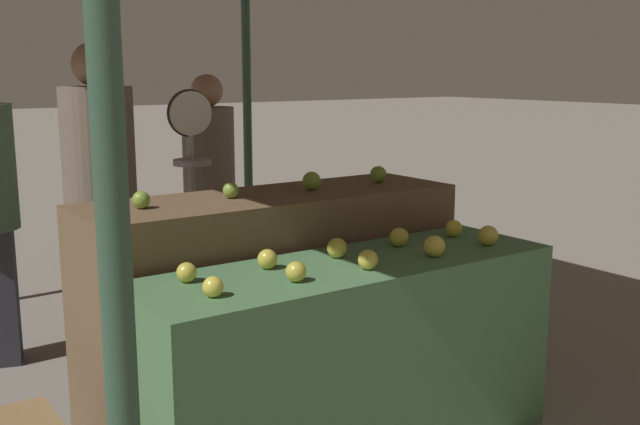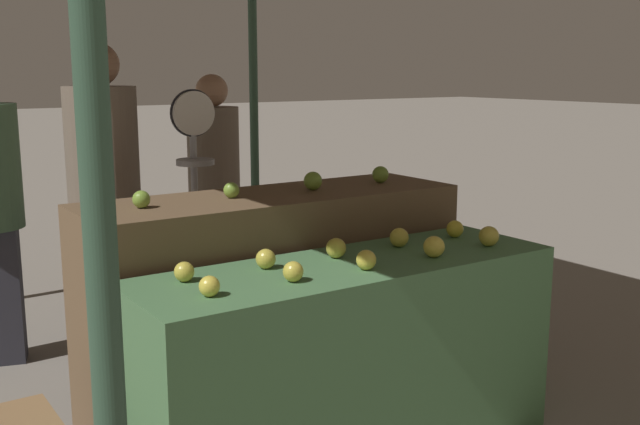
# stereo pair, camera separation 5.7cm
# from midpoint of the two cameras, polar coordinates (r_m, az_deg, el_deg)

# --- Properties ---
(display_counter_front) EXTENTS (1.78, 0.55, 0.83)m
(display_counter_front) POSITION_cam_midpoint_polar(r_m,az_deg,el_deg) (3.11, 2.79, -11.24)
(display_counter_front) COLOR #4C7A4C
(display_counter_front) RESTS_ON ground_plane
(display_counter_back) EXTENTS (1.78, 0.55, 1.02)m
(display_counter_back) POSITION_cam_midpoint_polar(r_m,az_deg,el_deg) (3.54, -3.03, -6.75)
(display_counter_back) COLOR brown
(display_counter_back) RESTS_ON ground_plane
(apple_front_0) EXTENTS (0.07, 0.07, 0.07)m
(apple_front_0) POSITION_cam_midpoint_polar(r_m,az_deg,el_deg) (2.56, -7.79, -5.59)
(apple_front_0) COLOR yellow
(apple_front_0) RESTS_ON display_counter_front
(apple_front_1) EXTENTS (0.08, 0.08, 0.08)m
(apple_front_1) POSITION_cam_midpoint_polar(r_m,az_deg,el_deg) (2.70, -1.45, -4.52)
(apple_front_1) COLOR gold
(apple_front_1) RESTS_ON display_counter_front
(apple_front_2) EXTENTS (0.08, 0.08, 0.08)m
(apple_front_2) POSITION_cam_midpoint_polar(r_m,az_deg,el_deg) (2.87, 4.11, -3.62)
(apple_front_2) COLOR yellow
(apple_front_2) RESTS_ON display_counter_front
(apple_front_3) EXTENTS (0.09, 0.09, 0.09)m
(apple_front_3) POSITION_cam_midpoint_polar(r_m,az_deg,el_deg) (3.09, 9.21, -2.59)
(apple_front_3) COLOR yellow
(apple_front_3) RESTS_ON display_counter_front
(apple_front_4) EXTENTS (0.09, 0.09, 0.09)m
(apple_front_4) POSITION_cam_midpoint_polar(r_m,az_deg,el_deg) (3.33, 13.23, -1.77)
(apple_front_4) COLOR gold
(apple_front_4) RESTS_ON display_counter_front
(apple_front_5) EXTENTS (0.07, 0.07, 0.07)m
(apple_front_5) POSITION_cam_midpoint_polar(r_m,az_deg,el_deg) (2.74, -9.72, -4.47)
(apple_front_5) COLOR gold
(apple_front_5) RESTS_ON display_counter_front
(apple_front_6) EXTENTS (0.08, 0.08, 0.08)m
(apple_front_6) POSITION_cam_midpoint_polar(r_m,az_deg,el_deg) (2.88, -3.59, -3.55)
(apple_front_6) COLOR gold
(apple_front_6) RESTS_ON display_counter_front
(apple_front_7) EXTENTS (0.08, 0.08, 0.08)m
(apple_front_7) POSITION_cam_midpoint_polar(r_m,az_deg,el_deg) (3.04, 1.79, -2.72)
(apple_front_7) COLOR gold
(apple_front_7) RESTS_ON display_counter_front
(apple_front_8) EXTENTS (0.08, 0.08, 0.08)m
(apple_front_8) POSITION_cam_midpoint_polar(r_m,az_deg,el_deg) (3.25, 6.55, -1.90)
(apple_front_8) COLOR gold
(apple_front_8) RESTS_ON display_counter_front
(apple_front_9) EXTENTS (0.08, 0.08, 0.08)m
(apple_front_9) POSITION_cam_midpoint_polar(r_m,az_deg,el_deg) (3.47, 10.71, -1.24)
(apple_front_9) COLOR gold
(apple_front_9) RESTS_ON display_counter_front
(apple_back_0) EXTENTS (0.07, 0.07, 0.07)m
(apple_back_0) POSITION_cam_midpoint_polar(r_m,az_deg,el_deg) (3.14, -12.95, 0.98)
(apple_back_0) COLOR #7AA338
(apple_back_0) RESTS_ON display_counter_back
(apple_back_1) EXTENTS (0.07, 0.07, 0.07)m
(apple_back_1) POSITION_cam_midpoint_polar(r_m,az_deg,el_deg) (3.33, -6.28, 1.70)
(apple_back_1) COLOR #7AA338
(apple_back_1) RESTS_ON display_counter_back
(apple_back_2) EXTENTS (0.09, 0.09, 0.09)m
(apple_back_2) POSITION_cam_midpoint_polar(r_m,az_deg,el_deg) (3.53, -0.08, 2.42)
(apple_back_2) COLOR #7AA338
(apple_back_2) RESTS_ON display_counter_back
(apple_back_3) EXTENTS (0.08, 0.08, 0.08)m
(apple_back_3) POSITION_cam_midpoint_polar(r_m,az_deg,el_deg) (3.77, 5.06, 2.91)
(apple_back_3) COLOR #7AA338
(apple_back_3) RESTS_ON display_counter_back
(produce_scale) EXTENTS (0.25, 0.20, 1.48)m
(produce_scale) POSITION_cam_midpoint_polar(r_m,az_deg,el_deg) (4.00, -9.11, 3.24)
(produce_scale) COLOR #99999E
(produce_scale) RESTS_ON ground_plane
(person_vendor_at_scale) EXTENTS (0.45, 0.45, 1.72)m
(person_vendor_at_scale) POSITION_cam_midpoint_polar(r_m,az_deg,el_deg) (4.16, -15.76, 2.26)
(person_vendor_at_scale) COLOR #2D2D38
(person_vendor_at_scale) RESTS_ON ground_plane
(person_customer_left) EXTENTS (0.45, 0.45, 1.55)m
(person_customer_left) POSITION_cam_midpoint_polar(r_m,az_deg,el_deg) (4.84, -7.74, 2.62)
(person_customer_left) COLOR #2D2D38
(person_customer_left) RESTS_ON ground_plane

